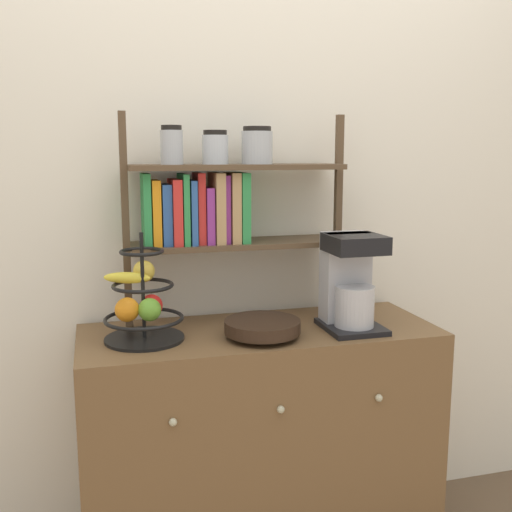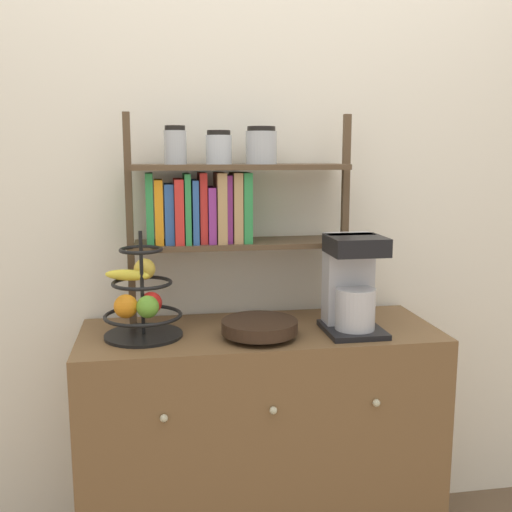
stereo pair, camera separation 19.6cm
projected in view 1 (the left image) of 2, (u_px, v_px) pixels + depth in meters
The scene contains 6 objects.
wall_back at pixel (240, 187), 2.19m from camera, with size 7.00×0.05×2.60m, color silver.
sideboard at pixel (260, 445), 2.08m from camera, with size 1.19×0.48×0.84m.
coffee_maker at pixel (350, 282), 2.00m from camera, with size 0.19×0.22×0.32m.
fruit_stand at pixel (142, 304), 1.88m from camera, with size 0.25×0.25×0.34m.
wooden_bowl at pixel (262, 327), 1.91m from camera, with size 0.24×0.24×0.06m.
shelf_hutch at pixel (214, 200), 2.03m from camera, with size 0.78×0.20×0.72m.
Camera 1 is at (-0.53, -1.64, 1.42)m, focal length 42.00 mm.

